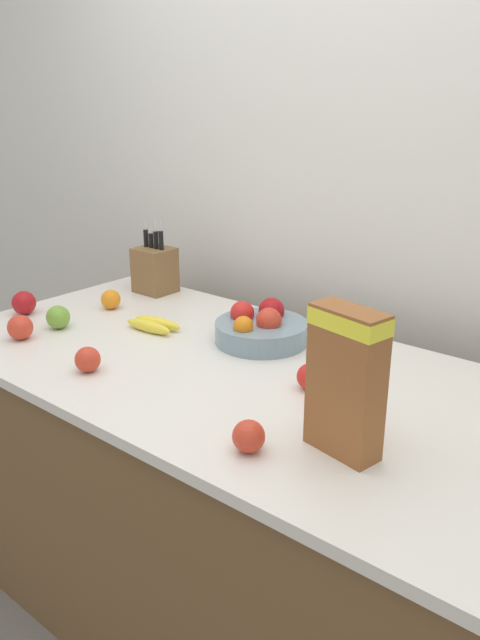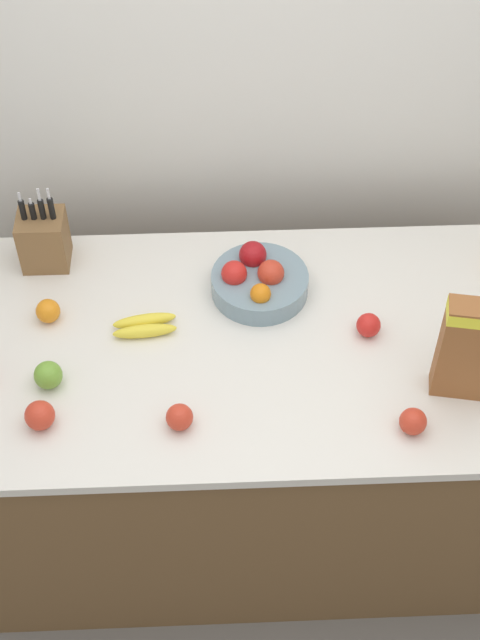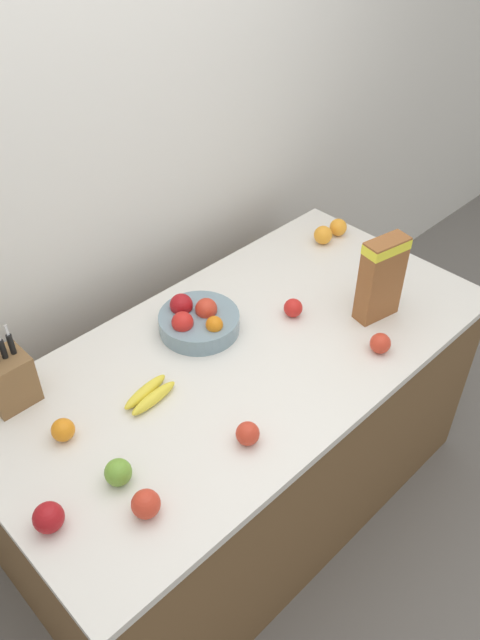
{
  "view_description": "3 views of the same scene",
  "coord_description": "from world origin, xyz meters",
  "px_view_note": "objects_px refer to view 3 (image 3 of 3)",
  "views": [
    {
      "loc": [
        1.06,
        -1.23,
        1.58
      ],
      "look_at": [
        0.02,
        0.03,
        0.99
      ],
      "focal_mm": 35.0,
      "sensor_mm": 36.0,
      "label": 1
    },
    {
      "loc": [
        -0.16,
        -1.64,
        2.76
      ],
      "look_at": [
        -0.1,
        0.0,
        0.95
      ],
      "focal_mm": 50.0,
      "sensor_mm": 36.0,
      "label": 2
    },
    {
      "loc": [
        -1.1,
        -1.11,
        2.32
      ],
      "look_at": [
        0.02,
        0.04,
        0.97
      ],
      "focal_mm": 35.0,
      "sensor_mm": 36.0,
      "label": 3
    }
  ],
  "objects_px": {
    "apple_middle": "(146,504)",
    "orange_front_center": "(338,227)",
    "apple_rightmost": "(248,433)",
    "apple_front": "(293,308)",
    "fruit_bowl": "(198,320)",
    "banana_bunch": "(149,395)",
    "apple_rear": "(380,343)",
    "orange_front_left": "(63,430)",
    "knife_block": "(8,379)",
    "apple_by_knife_block": "(118,472)",
    "orange_front_right": "(323,235)",
    "apple_near_bananas": "(49,518)",
    "cereal_box": "(381,276)"
  },
  "relations": [
    {
      "from": "apple_middle",
      "to": "apple_rightmost",
      "type": "height_order",
      "value": "apple_middle"
    },
    {
      "from": "orange_front_right",
      "to": "apple_rear",
      "type": "bearing_deg",
      "value": -123.87
    },
    {
      "from": "cereal_box",
      "to": "apple_near_bananas",
      "type": "distance_m",
      "value": 1.32
    },
    {
      "from": "knife_block",
      "to": "orange_front_center",
      "type": "bearing_deg",
      "value": -4.02
    },
    {
      "from": "banana_bunch",
      "to": "fruit_bowl",
      "type": "bearing_deg",
      "value": 23.59
    },
    {
      "from": "apple_middle",
      "to": "orange_front_left",
      "type": "distance_m",
      "value": 0.37
    },
    {
      "from": "apple_rear",
      "to": "orange_front_left",
      "type": "relative_size",
      "value": 1.02
    },
    {
      "from": "apple_by_knife_block",
      "to": "apple_near_bananas",
      "type": "relative_size",
      "value": 0.94
    },
    {
      "from": "fruit_bowl",
      "to": "apple_by_knife_block",
      "type": "height_order",
      "value": "fruit_bowl"
    },
    {
      "from": "knife_block",
      "to": "orange_front_center",
      "type": "distance_m",
      "value": 1.49
    },
    {
      "from": "apple_middle",
      "to": "orange_front_center",
      "type": "distance_m",
      "value": 1.53
    },
    {
      "from": "fruit_bowl",
      "to": "orange_front_left",
      "type": "xyz_separation_m",
      "value": [
        -0.61,
        -0.09,
        -0.01
      ]
    },
    {
      "from": "apple_near_bananas",
      "to": "cereal_box",
      "type": "bearing_deg",
      "value": -3.0
    },
    {
      "from": "apple_rightmost",
      "to": "knife_block",
      "type": "bearing_deg",
      "value": 122.71
    },
    {
      "from": "apple_near_bananas",
      "to": "orange_front_center",
      "type": "relative_size",
      "value": 1.1
    },
    {
      "from": "cereal_box",
      "to": "apple_by_knife_block",
      "type": "distance_m",
      "value": 1.11
    },
    {
      "from": "fruit_bowl",
      "to": "apple_middle",
      "type": "distance_m",
      "value": 0.75
    },
    {
      "from": "apple_rightmost",
      "to": "orange_front_center",
      "type": "height_order",
      "value": "orange_front_center"
    },
    {
      "from": "cereal_box",
      "to": "orange_front_left",
      "type": "bearing_deg",
      "value": 176.08
    },
    {
      "from": "apple_rear",
      "to": "apple_near_bananas",
      "type": "xyz_separation_m",
      "value": [
        -1.16,
        0.2,
        0.01
      ]
    },
    {
      "from": "orange_front_center",
      "to": "knife_block",
      "type": "bearing_deg",
      "value": 175.98
    },
    {
      "from": "cereal_box",
      "to": "banana_bunch",
      "type": "relative_size",
      "value": 1.72
    },
    {
      "from": "fruit_bowl",
      "to": "apple_rightmost",
      "type": "height_order",
      "value": "fruit_bowl"
    },
    {
      "from": "cereal_box",
      "to": "orange_front_left",
      "type": "height_order",
      "value": "cereal_box"
    },
    {
      "from": "knife_block",
      "to": "apple_rightmost",
      "type": "bearing_deg",
      "value": -57.29
    },
    {
      "from": "apple_rear",
      "to": "apple_near_bananas",
      "type": "height_order",
      "value": "apple_near_bananas"
    },
    {
      "from": "orange_front_center",
      "to": "cereal_box",
      "type": "bearing_deg",
      "value": -126.85
    },
    {
      "from": "fruit_bowl",
      "to": "apple_by_knife_block",
      "type": "xyz_separation_m",
      "value": [
        -0.58,
        -0.33,
        -0.01
      ]
    },
    {
      "from": "orange_front_left",
      "to": "knife_block",
      "type": "bearing_deg",
      "value": 96.92
    },
    {
      "from": "apple_near_bananas",
      "to": "apple_rear",
      "type": "bearing_deg",
      "value": -9.67
    },
    {
      "from": "apple_near_bananas",
      "to": "orange_front_left",
      "type": "xyz_separation_m",
      "value": [
        0.19,
        0.23,
        -0.01
      ]
    },
    {
      "from": "orange_front_right",
      "to": "orange_front_left",
      "type": "bearing_deg",
      "value": -173.97
    },
    {
      "from": "apple_rear",
      "to": "apple_rightmost",
      "type": "relative_size",
      "value": 1.0
    },
    {
      "from": "cereal_box",
      "to": "orange_front_right",
      "type": "xyz_separation_m",
      "value": [
        0.23,
        0.44,
        -0.14
      ]
    },
    {
      "from": "fruit_bowl",
      "to": "banana_bunch",
      "type": "bearing_deg",
      "value": -156.41
    },
    {
      "from": "banana_bunch",
      "to": "orange_front_left",
      "type": "bearing_deg",
      "value": 168.91
    },
    {
      "from": "apple_front",
      "to": "orange_front_right",
      "type": "bearing_deg",
      "value": 27.51
    },
    {
      "from": "apple_middle",
      "to": "apple_front",
      "type": "bearing_deg",
      "value": 17.49
    },
    {
      "from": "knife_block",
      "to": "orange_front_left",
      "type": "relative_size",
      "value": 4.05
    },
    {
      "from": "apple_front",
      "to": "apple_rightmost",
      "type": "bearing_deg",
      "value": -150.69
    },
    {
      "from": "apple_rightmost",
      "to": "orange_front_left",
      "type": "height_order",
      "value": "apple_rightmost"
    },
    {
      "from": "banana_bunch",
      "to": "apple_by_knife_block",
      "type": "relative_size",
      "value": 2.42
    },
    {
      "from": "fruit_bowl",
      "to": "apple_front",
      "type": "distance_m",
      "value": 0.35
    },
    {
      "from": "cereal_box",
      "to": "banana_bunch",
      "type": "distance_m",
      "value": 0.9
    },
    {
      "from": "cereal_box",
      "to": "apple_rear",
      "type": "height_order",
      "value": "cereal_box"
    },
    {
      "from": "apple_near_bananas",
      "to": "apple_rightmost",
      "type": "xyz_separation_m",
      "value": [
        0.56,
        -0.16,
        -0.01
      ]
    },
    {
      "from": "apple_middle",
      "to": "orange_front_left",
      "type": "xyz_separation_m",
      "value": [
        -0.02,
        0.37,
        -0.0
      ]
    },
    {
      "from": "apple_by_knife_block",
      "to": "apple_middle",
      "type": "bearing_deg",
      "value": -93.29
    },
    {
      "from": "banana_bunch",
      "to": "apple_front",
      "type": "relative_size",
      "value": 2.7
    },
    {
      "from": "banana_bunch",
      "to": "orange_front_center",
      "type": "distance_m",
      "value": 1.2
    }
  ]
}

